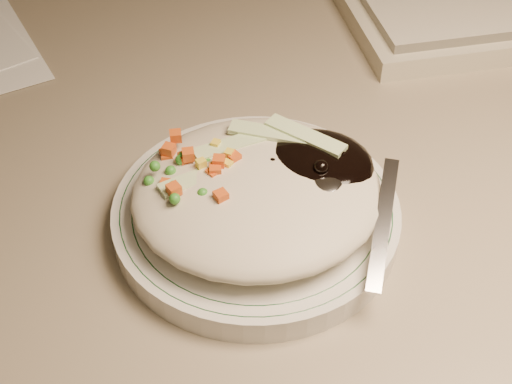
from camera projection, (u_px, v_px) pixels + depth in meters
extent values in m
cube|color=gray|center=(287.00, 117.00, 0.71)|extent=(1.40, 0.70, 0.04)
cylinder|color=silver|center=(256.00, 215.00, 0.57)|extent=(0.23, 0.23, 0.02)
torus|color=#144723|center=(256.00, 207.00, 0.56)|extent=(0.21, 0.21, 0.00)
torus|color=#144723|center=(256.00, 207.00, 0.56)|extent=(0.20, 0.20, 0.00)
ellipsoid|color=#C1B89C|center=(257.00, 193.00, 0.54)|extent=(0.19, 0.18, 0.04)
ellipsoid|color=black|center=(310.00, 168.00, 0.55)|extent=(0.10, 0.09, 0.03)
ellipsoid|color=orange|center=(195.00, 180.00, 0.55)|extent=(0.08, 0.08, 0.02)
sphere|color=black|center=(272.00, 165.00, 0.54)|extent=(0.01, 0.01, 0.01)
sphere|color=black|center=(307.00, 155.00, 0.55)|extent=(0.01, 0.01, 0.01)
sphere|color=black|center=(339.00, 154.00, 0.55)|extent=(0.01, 0.01, 0.01)
sphere|color=black|center=(325.00, 149.00, 0.56)|extent=(0.01, 0.01, 0.01)
sphere|color=black|center=(321.00, 168.00, 0.53)|extent=(0.01, 0.01, 0.01)
sphere|color=black|center=(306.00, 161.00, 0.55)|extent=(0.01, 0.01, 0.01)
sphere|color=black|center=(317.00, 150.00, 0.56)|extent=(0.01, 0.01, 0.01)
cube|color=#CB4D16|center=(188.00, 155.00, 0.54)|extent=(0.01, 0.01, 0.01)
cube|color=#CB4D16|center=(213.00, 182.00, 0.53)|extent=(0.01, 0.01, 0.01)
cube|color=#CB4D16|center=(169.00, 150.00, 0.55)|extent=(0.01, 0.01, 0.01)
cube|color=#CB4D16|center=(219.00, 161.00, 0.53)|extent=(0.01, 0.01, 0.01)
cube|color=#CB4D16|center=(215.00, 171.00, 0.53)|extent=(0.01, 0.01, 0.01)
cube|color=#CB4D16|center=(167.00, 154.00, 0.56)|extent=(0.01, 0.01, 0.01)
cube|color=#CB4D16|center=(185.00, 158.00, 0.54)|extent=(0.01, 0.01, 0.01)
cube|color=#CB4D16|center=(213.00, 174.00, 0.53)|extent=(0.01, 0.01, 0.01)
cube|color=#CB4D16|center=(234.00, 158.00, 0.54)|extent=(0.01, 0.01, 0.01)
cube|color=#CB4D16|center=(176.00, 136.00, 0.55)|extent=(0.01, 0.01, 0.01)
cube|color=#CB4D16|center=(174.00, 189.00, 0.51)|extent=(0.01, 0.01, 0.01)
cube|color=#CB4D16|center=(221.00, 196.00, 0.51)|extent=(0.01, 0.01, 0.01)
cube|color=#CB4D16|center=(166.00, 186.00, 0.53)|extent=(0.01, 0.01, 0.01)
cube|color=#CB4D16|center=(168.00, 158.00, 0.55)|extent=(0.01, 0.01, 0.01)
sphere|color=#388C28|center=(213.00, 167.00, 0.54)|extent=(0.01, 0.01, 0.01)
sphere|color=#388C28|center=(175.00, 199.00, 0.51)|extent=(0.01, 0.01, 0.01)
sphere|color=#388C28|center=(171.00, 171.00, 0.54)|extent=(0.01, 0.01, 0.01)
sphere|color=#388C28|center=(155.00, 166.00, 0.53)|extent=(0.01, 0.01, 0.01)
sphere|color=#388C28|center=(209.00, 164.00, 0.54)|extent=(0.01, 0.01, 0.01)
sphere|color=#388C28|center=(223.00, 194.00, 0.53)|extent=(0.01, 0.01, 0.01)
sphere|color=#388C28|center=(194.00, 176.00, 0.54)|extent=(0.01, 0.01, 0.01)
sphere|color=#388C28|center=(188.00, 195.00, 0.53)|extent=(0.01, 0.01, 0.01)
sphere|color=#388C28|center=(149.00, 181.00, 0.53)|extent=(0.01, 0.01, 0.01)
sphere|color=#388C28|center=(183.00, 156.00, 0.54)|extent=(0.01, 0.01, 0.01)
sphere|color=#388C28|center=(181.00, 159.00, 0.54)|extent=(0.01, 0.01, 0.01)
sphere|color=#388C28|center=(174.00, 186.00, 0.53)|extent=(0.01, 0.01, 0.01)
sphere|color=#388C28|center=(203.00, 193.00, 0.52)|extent=(0.01, 0.01, 0.01)
sphere|color=#388C28|center=(235.00, 147.00, 0.56)|extent=(0.01, 0.01, 0.01)
cube|color=yellow|center=(207.00, 164.00, 0.54)|extent=(0.01, 0.01, 0.01)
cube|color=yellow|center=(228.00, 165.00, 0.54)|extent=(0.01, 0.01, 0.01)
cube|color=yellow|center=(192.00, 163.00, 0.55)|extent=(0.01, 0.01, 0.01)
cube|color=yellow|center=(201.00, 164.00, 0.53)|extent=(0.01, 0.01, 0.01)
cube|color=yellow|center=(195.00, 178.00, 0.54)|extent=(0.01, 0.01, 0.01)
cube|color=yellow|center=(229.00, 154.00, 0.54)|extent=(0.01, 0.01, 0.01)
cube|color=yellow|center=(216.00, 145.00, 0.55)|extent=(0.01, 0.01, 0.01)
cube|color=yellow|center=(207.00, 178.00, 0.54)|extent=(0.01, 0.01, 0.01)
cube|color=#B2D18C|center=(235.00, 144.00, 0.56)|extent=(0.07, 0.03, 0.00)
cube|color=#B2D18C|center=(272.00, 133.00, 0.56)|extent=(0.07, 0.04, 0.00)
cube|color=#B2D18C|center=(202.00, 176.00, 0.53)|extent=(0.07, 0.04, 0.00)
cube|color=#B2D18C|center=(305.00, 135.00, 0.56)|extent=(0.06, 0.06, 0.00)
ellipsoid|color=silver|center=(322.00, 179.00, 0.53)|extent=(0.05, 0.06, 0.01)
cube|color=silver|center=(383.00, 223.00, 0.52)|extent=(0.05, 0.11, 0.03)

